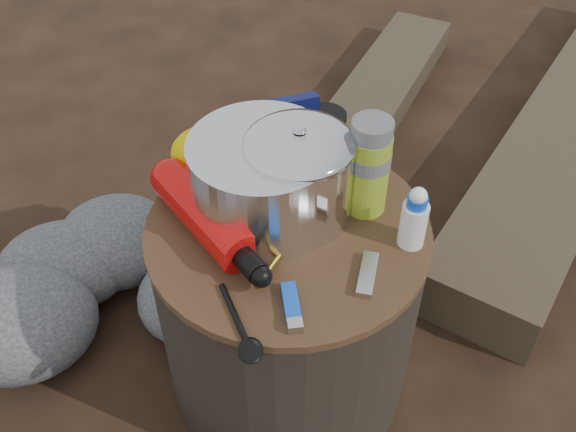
{
  "coord_description": "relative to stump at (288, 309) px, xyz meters",
  "views": [
    {
      "loc": [
        -0.09,
        -0.81,
        1.27
      ],
      "look_at": [
        0.0,
        0.0,
        0.48
      ],
      "focal_mm": 41.96,
      "sensor_mm": 36.0,
      "label": 1
    }
  ],
  "objects": [
    {
      "name": "ground",
      "position": [
        0.0,
        0.0,
        -0.23
      ],
      "size": [
        60.0,
        60.0,
        0.0
      ],
      "primitive_type": "plane",
      "color": "black",
      "rests_on": "ground"
    },
    {
      "name": "stump",
      "position": [
        0.0,
        0.0,
        0.0
      ],
      "size": [
        0.49,
        0.49,
        0.45
      ],
      "primitive_type": "cylinder",
      "color": "black",
      "rests_on": "ground"
    },
    {
      "name": "rock_ring",
      "position": [
        -0.37,
        -0.1,
        -0.12
      ],
      "size": [
        0.49,
        1.07,
        0.21
      ],
      "primitive_type": null,
      "color": "#535357",
      "rests_on": "ground"
    },
    {
      "name": "log_small",
      "position": [
        0.36,
        0.91,
        -0.18
      ],
      "size": [
        0.75,
        1.03,
        0.09
      ],
      "primitive_type": "cube",
      "rotation": [
        0.0,
        0.0,
        -0.56
      ],
      "color": "#403525",
      "rests_on": "ground"
    },
    {
      "name": "foil_windscreen",
      "position": [
        -0.04,
        0.04,
        0.3
      ],
      "size": [
        0.25,
        0.25,
        0.15
      ],
      "primitive_type": "cylinder",
      "color": "silver",
      "rests_on": "stump"
    },
    {
      "name": "camping_pot",
      "position": [
        0.02,
        0.03,
        0.32
      ],
      "size": [
        0.18,
        0.18,
        0.18
      ],
      "primitive_type": "cylinder",
      "color": "silver",
      "rests_on": "stump"
    },
    {
      "name": "fuel_bottle",
      "position": [
        -0.14,
        0.01,
        0.26
      ],
      "size": [
        0.21,
        0.3,
        0.07
      ],
      "primitive_type": null,
      "rotation": [
        0.0,
        0.0,
        0.52
      ],
      "color": "red",
      "rests_on": "stump"
    },
    {
      "name": "thermos",
      "position": [
        0.14,
        0.04,
        0.32
      ],
      "size": [
        0.07,
        0.07,
        0.18
      ],
      "primitive_type": "cylinder",
      "color": "#94B025",
      "rests_on": "stump"
    },
    {
      "name": "travel_mug",
      "position": [
        0.08,
        0.16,
        0.28
      ],
      "size": [
        0.07,
        0.07,
        0.11
      ],
      "primitive_type": "cylinder",
      "color": "black",
      "rests_on": "stump"
    },
    {
      "name": "stuff_sack",
      "position": [
        -0.13,
        0.16,
        0.27
      ],
      "size": [
        0.14,
        0.11,
        0.1
      ],
      "primitive_type": "ellipsoid",
      "color": "#EED300",
      "rests_on": "stump"
    },
    {
      "name": "food_pouch",
      "position": [
        0.02,
        0.17,
        0.3
      ],
      "size": [
        0.11,
        0.05,
        0.14
      ],
      "primitive_type": "cube",
      "rotation": [
        0.0,
        0.0,
        0.2
      ],
      "color": "#0B1046",
      "rests_on": "stump"
    },
    {
      "name": "lighter",
      "position": [
        -0.01,
        -0.17,
        0.23
      ],
      "size": [
        0.03,
        0.09,
        0.02
      ],
      "primitive_type": "cube",
      "rotation": [
        0.0,
        0.0,
        0.02
      ],
      "color": "blue",
      "rests_on": "stump"
    },
    {
      "name": "multitool",
      "position": [
        0.11,
        -0.13,
        0.23
      ],
      "size": [
        0.05,
        0.09,
        0.01
      ],
      "primitive_type": "cube",
      "rotation": [
        0.0,
        0.0,
        -0.33
      ],
      "color": "silver",
      "rests_on": "stump"
    },
    {
      "name": "spork",
      "position": [
        -0.1,
        -0.18,
        0.23
      ],
      "size": [
        0.07,
        0.15,
        0.01
      ],
      "primitive_type": null,
      "rotation": [
        0.0,
        0.0,
        0.28
      ],
      "color": "black",
      "rests_on": "stump"
    },
    {
      "name": "squeeze_bottle",
      "position": [
        0.2,
        -0.06,
        0.28
      ],
      "size": [
        0.04,
        0.04,
        0.11
      ],
      "primitive_type": "cylinder",
      "color": "white",
      "rests_on": "stump"
    }
  ]
}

